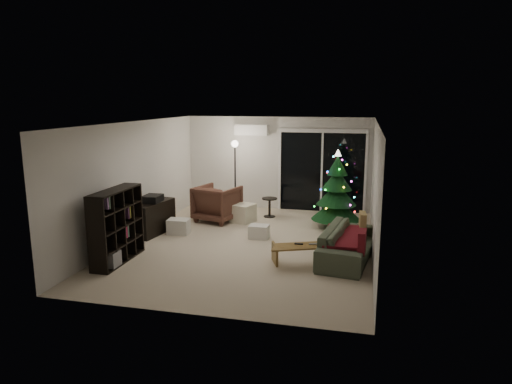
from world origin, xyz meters
TOP-DOWN VIEW (x-y plane):
  - room at (0.46, 1.49)m, footprint 6.50×7.51m
  - bookshelf at (-2.25, -1.55)m, footprint 0.70×1.40m
  - media_cabinet at (-2.25, 0.27)m, footprint 0.60×1.21m
  - stereo at (-2.25, 0.27)m, footprint 0.37×0.43m
  - armchair at (-1.20, 1.63)m, footprint 1.17×1.19m
  - ottoman at (-0.55, 1.67)m, footprint 0.63×0.63m
  - cardboard_box_a at (-1.70, 0.38)m, footprint 0.49×0.39m
  - cardboard_box_b at (0.13, 0.45)m, footprint 0.42×0.32m
  - side_table at (-0.02, 2.30)m, footprint 0.47×0.47m
  - floor_lamp at (-0.95, 2.38)m, footprint 0.30×0.30m
  - sofa at (2.05, -0.42)m, footprint 1.10×2.16m
  - sofa_throw at (1.95, -0.42)m, footprint 0.65×1.49m
  - cushion_a at (2.30, 0.23)m, footprint 0.15×0.41m
  - cushion_b at (2.30, -1.07)m, footprint 0.15×0.40m
  - coffee_table at (1.35, -0.98)m, footprint 1.31×0.87m
  - remote_a at (1.20, -0.98)m, footprint 0.15×0.05m
  - remote_b at (1.45, -0.93)m, footprint 0.15×0.09m
  - christmas_tree at (1.69, 1.66)m, footprint 1.44×1.44m

SIDE VIEW (x-z plane):
  - cardboard_box_b at x=0.13m, z-range 0.00..0.29m
  - cardboard_box_a at x=-1.70m, z-range 0.00..0.33m
  - coffee_table at x=1.35m, z-range 0.00..0.39m
  - ottoman at x=-0.55m, z-range 0.00..0.44m
  - side_table at x=-0.02m, z-range 0.00..0.49m
  - sofa at x=2.05m, z-range 0.00..0.60m
  - media_cabinet at x=-2.25m, z-range 0.00..0.72m
  - remote_a at x=1.20m, z-range 0.39..0.41m
  - remote_b at x=1.45m, z-range 0.39..0.41m
  - sofa_throw at x=1.95m, z-range 0.41..0.46m
  - armchair at x=-1.20m, z-range 0.00..0.88m
  - cushion_a at x=2.30m, z-range 0.35..0.75m
  - cushion_b at x=2.30m, z-range 0.35..0.75m
  - bookshelf at x=-2.25m, z-range 0.00..1.36m
  - stereo at x=-2.25m, z-range 0.72..0.88m
  - christmas_tree at x=1.69m, z-range 0.00..1.84m
  - floor_lamp at x=-0.95m, z-range 0.00..1.87m
  - room at x=0.46m, z-range -0.28..2.32m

